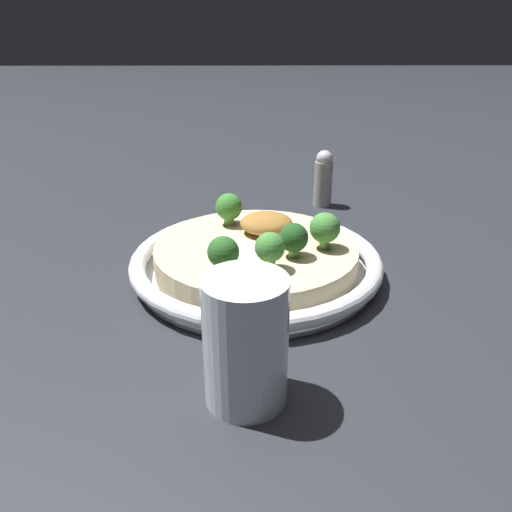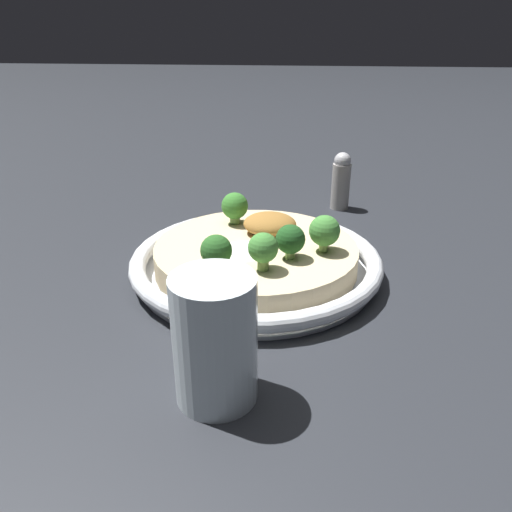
% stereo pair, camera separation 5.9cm
% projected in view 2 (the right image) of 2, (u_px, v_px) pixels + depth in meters
% --- Properties ---
extents(ground_plane, '(6.00, 6.00, 0.00)m').
position_uv_depth(ground_plane, '(256.00, 274.00, 0.60)').
color(ground_plane, '#23262B').
extents(risotto_bowl, '(0.30, 0.30, 0.04)m').
position_uv_depth(risotto_bowl, '(256.00, 260.00, 0.59)').
color(risotto_bowl, silver).
rests_on(risotto_bowl, ground_plane).
extents(cheese_sprinkle, '(0.06, 0.06, 0.01)m').
position_uv_depth(cheese_sprinkle, '(243.00, 246.00, 0.57)').
color(cheese_sprinkle, white).
rests_on(cheese_sprinkle, risotto_bowl).
extents(crispy_onion_garnish, '(0.07, 0.06, 0.02)m').
position_uv_depth(crispy_onion_garnish, '(270.00, 224.00, 0.61)').
color(crispy_onion_garnish, olive).
rests_on(crispy_onion_garnish, risotto_bowl).
extents(broccoli_back, '(0.03, 0.03, 0.04)m').
position_uv_depth(broccoli_back, '(235.00, 207.00, 0.64)').
color(broccoli_back, '#668E47').
rests_on(broccoli_back, risotto_bowl).
extents(broccoli_right, '(0.03, 0.03, 0.04)m').
position_uv_depth(broccoli_right, '(290.00, 240.00, 0.54)').
color(broccoli_right, '#84A856').
rests_on(broccoli_right, risotto_bowl).
extents(broccoli_front, '(0.03, 0.03, 0.04)m').
position_uv_depth(broccoli_front, '(263.00, 249.00, 0.52)').
color(broccoli_front, '#759E4C').
rests_on(broccoli_front, risotto_bowl).
extents(broccoli_front_right, '(0.04, 0.04, 0.04)m').
position_uv_depth(broccoli_front_right, '(325.00, 231.00, 0.56)').
color(broccoli_front_right, '#84A856').
rests_on(broccoli_front_right, risotto_bowl).
extents(broccoli_front_left, '(0.03, 0.03, 0.04)m').
position_uv_depth(broccoli_front_left, '(216.00, 251.00, 0.52)').
color(broccoli_front_left, '#84A856').
rests_on(broccoli_front_left, risotto_bowl).
extents(drinking_glass, '(0.07, 0.07, 0.11)m').
position_uv_depth(drinking_glass, '(215.00, 340.00, 0.39)').
color(drinking_glass, silver).
rests_on(drinking_glass, ground_plane).
extents(pepper_shaker, '(0.03, 0.03, 0.09)m').
position_uv_depth(pepper_shaker, '(341.00, 181.00, 0.79)').
color(pepper_shaker, '#9E9993').
rests_on(pepper_shaker, ground_plane).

